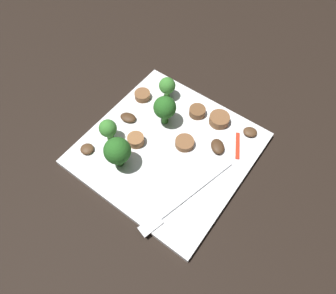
{
  "coord_description": "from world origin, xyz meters",
  "views": [
    {
      "loc": [
        0.22,
        0.16,
        0.44
      ],
      "look_at": [
        0.0,
        0.0,
        0.01
      ],
      "focal_mm": 32.48,
      "sensor_mm": 36.0,
      "label": 1
    }
  ],
  "objects_px": {
    "broccoli_floret_1": "(117,151)",
    "sausage_slice_1": "(136,140)",
    "fork": "(181,201)",
    "mushroom_0": "(218,146)",
    "mushroom_2": "(87,149)",
    "broccoli_floret_2": "(108,129)",
    "sausage_slice_2": "(142,95)",
    "sausage_slice_3": "(196,111)",
    "sausage_slice_4": "(185,143)",
    "mushroom_1": "(250,132)",
    "mushroom_3": "(128,118)",
    "broccoli_floret_3": "(167,86)",
    "broccoli_floret_0": "(165,108)",
    "sausage_slice_0": "(219,119)",
    "pepper_strip_0": "(238,146)",
    "plate": "(168,149)"
  },
  "relations": [
    {
      "from": "sausage_slice_3",
      "to": "mushroom_0",
      "type": "distance_m",
      "value": 0.08
    },
    {
      "from": "sausage_slice_0",
      "to": "pepper_strip_0",
      "type": "xyz_separation_m",
      "value": [
        0.02,
        0.05,
        -0.01
      ]
    },
    {
      "from": "sausage_slice_4",
      "to": "mushroom_2",
      "type": "distance_m",
      "value": 0.16
    },
    {
      "from": "mushroom_2",
      "to": "mushroom_3",
      "type": "bearing_deg",
      "value": 172.43
    },
    {
      "from": "sausage_slice_1",
      "to": "sausage_slice_3",
      "type": "bearing_deg",
      "value": 157.69
    },
    {
      "from": "broccoli_floret_2",
      "to": "sausage_slice_1",
      "type": "bearing_deg",
      "value": 115.69
    },
    {
      "from": "broccoli_floret_2",
      "to": "broccoli_floret_3",
      "type": "xyz_separation_m",
      "value": [
        -0.13,
        0.02,
        -0.0
      ]
    },
    {
      "from": "broccoli_floret_2",
      "to": "fork",
      "type": "bearing_deg",
      "value": 82.27
    },
    {
      "from": "mushroom_0",
      "to": "mushroom_3",
      "type": "bearing_deg",
      "value": -75.23
    },
    {
      "from": "broccoli_floret_2",
      "to": "pepper_strip_0",
      "type": "height_order",
      "value": "broccoli_floret_2"
    },
    {
      "from": "sausage_slice_1",
      "to": "pepper_strip_0",
      "type": "relative_size",
      "value": 0.54
    },
    {
      "from": "sausage_slice_3",
      "to": "mushroom_2",
      "type": "xyz_separation_m",
      "value": [
        0.17,
        -0.1,
        -0.0
      ]
    },
    {
      "from": "sausage_slice_0",
      "to": "mushroom_2",
      "type": "xyz_separation_m",
      "value": [
        0.18,
        -0.15,
        -0.0
      ]
    },
    {
      "from": "sausage_slice_0",
      "to": "broccoli_floret_2",
      "type": "bearing_deg",
      "value": -43.07
    },
    {
      "from": "sausage_slice_1",
      "to": "mushroom_3",
      "type": "distance_m",
      "value": 0.05
    },
    {
      "from": "sausage_slice_1",
      "to": "sausage_slice_3",
      "type": "xyz_separation_m",
      "value": [
        -0.11,
        0.05,
        -0.0
      ]
    },
    {
      "from": "sausage_slice_1",
      "to": "sausage_slice_3",
      "type": "distance_m",
      "value": 0.12
    },
    {
      "from": "broccoli_floret_1",
      "to": "pepper_strip_0",
      "type": "height_order",
      "value": "broccoli_floret_1"
    },
    {
      "from": "broccoli_floret_0",
      "to": "broccoli_floret_1",
      "type": "relative_size",
      "value": 0.95
    },
    {
      "from": "plate",
      "to": "sausage_slice_3",
      "type": "bearing_deg",
      "value": -178.19
    },
    {
      "from": "sausage_slice_4",
      "to": "sausage_slice_1",
      "type": "bearing_deg",
      "value": -56.69
    },
    {
      "from": "pepper_strip_0",
      "to": "mushroom_3",
      "type": "bearing_deg",
      "value": -70.4
    },
    {
      "from": "broccoli_floret_1",
      "to": "mushroom_1",
      "type": "xyz_separation_m",
      "value": [
        -0.18,
        0.14,
        -0.03
      ]
    },
    {
      "from": "sausage_slice_1",
      "to": "plate",
      "type": "bearing_deg",
      "value": 116.79
    },
    {
      "from": "sausage_slice_4",
      "to": "mushroom_0",
      "type": "xyz_separation_m",
      "value": [
        -0.03,
        0.05,
        -0.0
      ]
    },
    {
      "from": "mushroom_2",
      "to": "mushroom_0",
      "type": "bearing_deg",
      "value": 127.69
    },
    {
      "from": "plate",
      "to": "broccoli_floret_0",
      "type": "bearing_deg",
      "value": -137.68
    },
    {
      "from": "sausage_slice_2",
      "to": "pepper_strip_0",
      "type": "bearing_deg",
      "value": 93.31
    },
    {
      "from": "broccoli_floret_0",
      "to": "plate",
      "type": "bearing_deg",
      "value": 42.32
    },
    {
      "from": "sausage_slice_2",
      "to": "pepper_strip_0",
      "type": "distance_m",
      "value": 0.2
    },
    {
      "from": "mushroom_2",
      "to": "sausage_slice_0",
      "type": "bearing_deg",
      "value": 141.27
    },
    {
      "from": "broccoli_floret_2",
      "to": "sausage_slice_0",
      "type": "relative_size",
      "value": 1.25
    },
    {
      "from": "broccoli_floret_2",
      "to": "pepper_strip_0",
      "type": "relative_size",
      "value": 0.85
    },
    {
      "from": "fork",
      "to": "mushroom_0",
      "type": "height_order",
      "value": "mushroom_0"
    },
    {
      "from": "fork",
      "to": "broccoli_floret_3",
      "type": "height_order",
      "value": "broccoli_floret_3"
    },
    {
      "from": "broccoli_floret_3",
      "to": "mushroom_0",
      "type": "bearing_deg",
      "value": 72.69
    },
    {
      "from": "broccoli_floret_2",
      "to": "broccoli_floret_3",
      "type": "bearing_deg",
      "value": 171.02
    },
    {
      "from": "broccoli_floret_1",
      "to": "sausage_slice_1",
      "type": "height_order",
      "value": "broccoli_floret_1"
    },
    {
      "from": "broccoli_floret_1",
      "to": "mushroom_0",
      "type": "relative_size",
      "value": 2.03
    },
    {
      "from": "sausage_slice_2",
      "to": "sausage_slice_1",
      "type": "bearing_deg",
      "value": 32.81
    },
    {
      "from": "fork",
      "to": "mushroom_2",
      "type": "relative_size",
      "value": 7.95
    },
    {
      "from": "mushroom_2",
      "to": "mushroom_3",
      "type": "xyz_separation_m",
      "value": [
        -0.09,
        0.01,
        -0.0
      ]
    },
    {
      "from": "plate",
      "to": "broccoli_floret_2",
      "type": "height_order",
      "value": "broccoli_floret_2"
    },
    {
      "from": "sausage_slice_1",
      "to": "mushroom_2",
      "type": "xyz_separation_m",
      "value": [
        0.06,
        -0.06,
        -0.0
      ]
    },
    {
      "from": "plate",
      "to": "mushroom_2",
      "type": "relative_size",
      "value": 11.76
    },
    {
      "from": "pepper_strip_0",
      "to": "broccoli_floret_2",
      "type": "bearing_deg",
      "value": -57.73
    },
    {
      "from": "sausage_slice_1",
      "to": "sausage_slice_2",
      "type": "xyz_separation_m",
      "value": [
        -0.08,
        -0.05,
        -0.0
      ]
    },
    {
      "from": "broccoli_floret_2",
      "to": "sausage_slice_2",
      "type": "height_order",
      "value": "broccoli_floret_2"
    },
    {
      "from": "broccoli_floret_1",
      "to": "broccoli_floret_2",
      "type": "height_order",
      "value": "broccoli_floret_1"
    },
    {
      "from": "mushroom_3",
      "to": "pepper_strip_0",
      "type": "relative_size",
      "value": 0.57
    }
  ]
}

